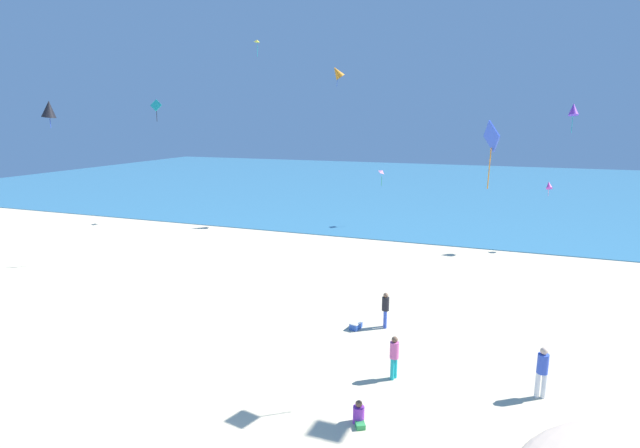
{
  "coord_description": "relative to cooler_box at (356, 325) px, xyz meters",
  "views": [
    {
      "loc": [
        5.78,
        -7.48,
        8.11
      ],
      "look_at": [
        0.0,
        8.12,
        4.53
      ],
      "focal_mm": 27.4,
      "sensor_mm": 36.0,
      "label": 1
    }
  ],
  "objects": [
    {
      "name": "kite_blue",
      "position": [
        4.62,
        -2.76,
        7.45
      ],
      "size": [
        0.47,
        0.81,
        1.93
      ],
      "rotation": [
        0.0,
        0.0,
        1.86
      ],
      "color": "blue"
    },
    {
      "name": "kite_teal",
      "position": [
        -13.55,
        5.9,
        8.71
      ],
      "size": [
        0.68,
        0.24,
        1.23
      ],
      "rotation": [
        0.0,
        0.0,
        3.66
      ],
      "color": "#1EADAD"
    },
    {
      "name": "kite_yellow",
      "position": [
        -13.93,
        19.2,
        14.03
      ],
      "size": [
        0.58,
        0.62,
        1.31
      ],
      "rotation": [
        0.0,
        0.0,
        5.29
      ],
      "color": "yellow"
    },
    {
      "name": "kite_black",
      "position": [
        -14.26,
        -0.57,
        8.42
      ],
      "size": [
        0.75,
        0.67,
        1.22
      ],
      "rotation": [
        0.0,
        0.0,
        1.66
      ],
      "color": "black"
    },
    {
      "name": "kite_purple",
      "position": [
        8.86,
        16.85,
        8.57
      ],
      "size": [
        0.74,
        0.85,
        1.84
      ],
      "rotation": [
        0.0,
        0.0,
        3.34
      ],
      "color": "purple"
    },
    {
      "name": "person_2",
      "position": [
        1.05,
        0.53,
        0.69
      ],
      "size": [
        0.36,
        0.36,
        1.45
      ],
      "rotation": [
        0.0,
        0.0,
        0.31
      ],
      "color": "blue",
      "rests_on": "ground_plane"
    },
    {
      "name": "person_3",
      "position": [
        2.19,
        -3.24,
        0.69
      ],
      "size": [
        0.38,
        0.38,
        1.44
      ],
      "rotation": [
        0.0,
        0.0,
        5.87
      ],
      "color": "#19ADB2",
      "rests_on": "ground_plane"
    },
    {
      "name": "kite_magenta",
      "position": [
        7.84,
        16.02,
        3.95
      ],
      "size": [
        0.48,
        0.63,
        0.98
      ],
      "rotation": [
        0.0,
        0.0,
        0.18
      ],
      "color": "#DB3DA8"
    },
    {
      "name": "person_0",
      "position": [
        1.79,
        -5.9,
        0.1
      ],
      "size": [
        0.49,
        0.59,
        0.66
      ],
      "rotation": [
        0.0,
        0.0,
        5.19
      ],
      "color": "purple",
      "rests_on": "ground_plane"
    },
    {
      "name": "person_1",
      "position": [
        6.5,
        -2.81,
        0.79
      ],
      "size": [
        0.37,
        0.37,
        1.61
      ],
      "rotation": [
        0.0,
        0.0,
        1.75
      ],
      "color": "white",
      "rests_on": "ground_plane"
    },
    {
      "name": "ground_plane",
      "position": [
        -0.86,
        0.1,
        -0.14
      ],
      "size": [
        120.0,
        120.0,
        0.0
      ],
      "primitive_type": "plane",
      "color": "beige"
    },
    {
      "name": "ocean_water",
      "position": [
        -0.86,
        44.43,
        -0.12
      ],
      "size": [
        120.0,
        60.0,
        0.05
      ],
      "primitive_type": "cube",
      "color": "teal",
      "rests_on": "ground_plane"
    },
    {
      "name": "kite_pink",
      "position": [
        -3.55,
        19.27,
        4.05
      ],
      "size": [
        0.45,
        0.57,
        1.28
      ],
      "rotation": [
        0.0,
        0.0,
        1.54
      ],
      "color": "pink"
    },
    {
      "name": "cooler_box",
      "position": [
        0.0,
        0.0,
        0.0
      ],
      "size": [
        0.43,
        0.6,
        0.28
      ],
      "rotation": [
        0.0,
        0.0,
        1.38
      ],
      "color": "#2D56B7",
      "rests_on": "ground_plane"
    },
    {
      "name": "kite_orange",
      "position": [
        -7.33,
        19.54,
        11.49
      ],
      "size": [
        1.34,
        1.16,
        1.63
      ],
      "rotation": [
        0.0,
        0.0,
        5.15
      ],
      "color": "orange"
    }
  ]
}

